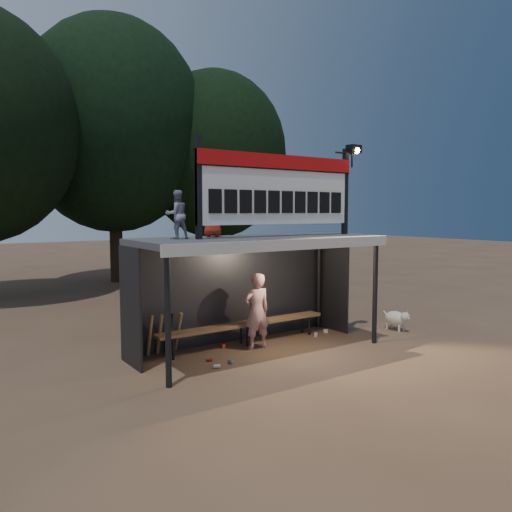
% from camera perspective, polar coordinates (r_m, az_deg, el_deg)
% --- Properties ---
extents(ground, '(80.00, 80.00, 0.00)m').
position_cam_1_polar(ground, '(10.33, 0.35, -10.78)').
color(ground, brown).
rests_on(ground, ground).
extents(player, '(0.60, 0.43, 1.57)m').
position_cam_1_polar(player, '(10.32, 0.10, -6.31)').
color(player, silver).
rests_on(player, ground).
extents(child_a, '(0.45, 0.36, 0.90)m').
position_cam_1_polar(child_a, '(9.31, -9.04, 4.69)').
color(child_a, gray).
rests_on(child_a, dugout_shelter).
extents(child_b, '(0.55, 0.52, 0.94)m').
position_cam_1_polar(child_b, '(10.02, -4.97, 4.88)').
color(child_b, '#B02D1B').
rests_on(child_b, dugout_shelter).
extents(dugout_shelter, '(5.10, 2.08, 2.32)m').
position_cam_1_polar(dugout_shelter, '(10.18, -0.43, -0.43)').
color(dugout_shelter, '#404043').
rests_on(dugout_shelter, ground).
extents(scoreboard_assembly, '(4.10, 0.27, 1.99)m').
position_cam_1_polar(scoreboard_assembly, '(10.26, 2.97, 7.88)').
color(scoreboard_assembly, black).
rests_on(scoreboard_assembly, dugout_shelter).
extents(bench, '(4.00, 0.35, 0.48)m').
position_cam_1_polar(bench, '(10.66, -1.36, -7.87)').
color(bench, brown).
rests_on(bench, ground).
extents(tree_mid, '(7.22, 7.22, 10.36)m').
position_cam_1_polar(tree_mid, '(21.02, -16.00, 14.08)').
color(tree_mid, '#312316').
rests_on(tree_mid, ground).
extents(tree_right, '(6.08, 6.08, 8.72)m').
position_cam_1_polar(tree_right, '(21.62, -4.75, 11.39)').
color(tree_right, black).
rests_on(tree_right, ground).
extents(dog, '(0.36, 0.81, 0.49)m').
position_cam_1_polar(dog, '(12.44, 15.79, -6.90)').
color(dog, beige).
rests_on(dog, ground).
extents(bats, '(0.68, 0.35, 0.84)m').
position_cam_1_polar(bats, '(10.10, -10.44, -8.71)').
color(bats, '#A2794B').
rests_on(bats, ground).
extents(litter, '(3.54, 1.40, 0.08)m').
position_cam_1_polar(litter, '(10.49, 0.13, -10.32)').
color(litter, '#AD281D').
rests_on(litter, ground).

